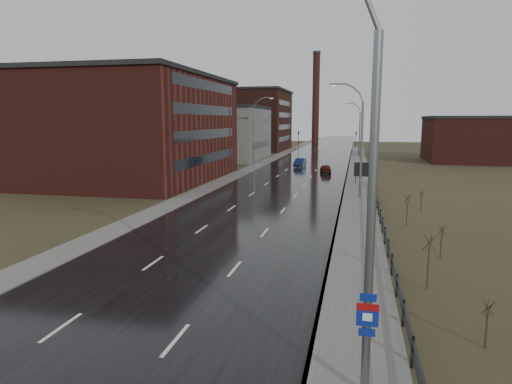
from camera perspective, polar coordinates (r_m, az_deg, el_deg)
The scene contains 24 objects.
road at distance 71.12m, azimuth 5.64°, elevation 2.70°, with size 14.00×300.00×0.06m, color black.
sidewalk_right at distance 45.86m, azimuth 12.58°, elevation -0.88°, with size 3.20×180.00×0.18m, color #595651.
curb_right at distance 45.87m, azimuth 10.68°, elevation -0.81°, with size 0.16×180.00×0.18m, color slate.
sidewalk_left at distance 72.54m, azimuth -0.81°, elevation 2.89°, with size 2.40×260.00×0.12m, color #595651.
warehouse_near at distance 62.53m, azimuth -15.68°, elevation 7.74°, with size 22.44×28.56×13.50m.
warehouse_mid at distance 92.09m, azimuth -4.20°, elevation 7.42°, with size 16.32×20.40×10.50m.
warehouse_far at distance 122.29m, azimuth -2.42°, elevation 8.99°, with size 26.52×24.48×15.50m.
building_right at distance 94.84m, azimuth 25.98°, elevation 5.98°, with size 18.36×16.32×8.50m.
smokestack at distance 161.03m, azimuth 7.49°, elevation 11.68°, with size 2.70×2.70×30.70m.
streetlight_main at distance 12.32m, azimuth 12.83°, elevation 0.68°, with size 3.91×0.29×12.11m.
streetlight_right_mid at distance 46.24m, azimuth 12.70°, elevation 6.37°, with size 3.36×0.28×11.35m.
streetlight_left at distance 73.99m, azimuth -0.08°, elevation 7.50°, with size 3.36×0.28×11.35m.
streetlight_right_far at distance 100.22m, azimuth 12.66°, elevation 7.68°, with size 3.36×0.28×11.35m.
guardrail at distance 29.44m, azimuth 15.92°, elevation -5.26°, with size 0.10×53.05×1.10m.
shrub_b at distance 18.09m, azimuth 26.91°, elevation -14.40°, with size 0.41×0.43×1.71m.
shrub_c at distance 22.74m, azimuth 20.76°, elevation -7.98°, with size 0.61×0.65×2.59m.
shrub_d at distance 27.92m, azimuth 22.17°, elevation -5.70°, with size 0.46×0.49×1.94m.
shrub_e at distance 35.73m, azimuth 18.38°, elevation -2.04°, with size 0.55×0.58×2.32m.
shrub_f at distance 41.46m, azimuth 19.95°, elevation -1.02°, with size 0.44×0.46×1.82m.
billboard at distance 56.30m, azimuth 13.16°, elevation 2.67°, with size 1.99×0.17×2.74m.
traffic_light_left at distance 131.27m, azimuth 5.35°, elevation 7.58°, with size 0.58×2.73×5.30m.
traffic_light_right at distance 130.24m, azimuth 12.41°, elevation 7.40°, with size 0.58×2.73×5.30m.
car_near at distance 76.14m, azimuth 5.52°, elevation 3.63°, with size 1.49×4.27×1.41m, color #0B173B.
car_far at distance 67.81m, azimuth 8.70°, elevation 2.86°, with size 1.54×3.82×1.30m, color #47130B.
Camera 1 is at (8.37, -10.20, 7.80)m, focal length 32.00 mm.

